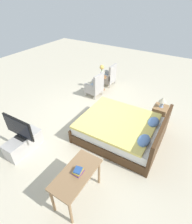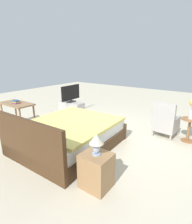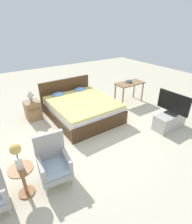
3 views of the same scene
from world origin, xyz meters
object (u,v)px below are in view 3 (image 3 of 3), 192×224
object	(u,v)px
table_lamp	(30,95)
vanity_desk	(130,86)
bed	(81,108)
flower_vase	(17,154)
side_table	(23,178)
armchair_by_window_right	(53,163)
book_stack	(129,82)
nightstand	(33,110)
tv_stand	(169,121)
tv_flatscreen	(173,103)

from	to	relation	value
table_lamp	vanity_desk	size ratio (longest dim) A/B	0.32
bed	flower_vase	distance (m)	2.93
side_table	vanity_desk	world-z (taller)	vanity_desk
armchair_by_window_right	bed	bearing A→B (deg)	49.25
side_table	armchair_by_window_right	bearing A→B (deg)	4.11
table_lamp	armchair_by_window_right	bearing A→B (deg)	-97.58
vanity_desk	table_lamp	bearing A→B (deg)	168.03
side_table	table_lamp	distance (m)	2.76
book_stack	nightstand	bearing A→B (deg)	168.31
flower_vase	book_stack	xyz separation A→B (m)	(4.11, 1.91, -0.09)
bed	armchair_by_window_right	world-z (taller)	bed
flower_vase	nightstand	bearing A→B (deg)	71.08
flower_vase	vanity_desk	size ratio (longest dim) A/B	0.46
bed	tv_stand	xyz separation A→B (m)	(1.73, -1.93, -0.08)
bed	book_stack	bearing A→B (deg)	0.34
bed	nightstand	bearing A→B (deg)	151.79
armchair_by_window_right	nightstand	bearing A→B (deg)	82.42
tv_stand	table_lamp	bearing A→B (deg)	138.91
nightstand	tv_stand	size ratio (longest dim) A/B	0.59
side_table	book_stack	distance (m)	4.56
armchair_by_window_right	table_lamp	xyz separation A→B (m)	(0.34, 2.54, 0.41)
armchair_by_window_right	table_lamp	bearing A→B (deg)	82.42
table_lamp	vanity_desk	world-z (taller)	table_lamp
vanity_desk	book_stack	bearing A→B (deg)	145.40
armchair_by_window_right	vanity_desk	bearing A→B (deg)	27.20
nightstand	vanity_desk	xyz separation A→B (m)	(3.26, -0.69, 0.35)
tv_flatscreen	book_stack	bearing A→B (deg)	83.30
side_table	book_stack	size ratio (longest dim) A/B	3.01
bed	flower_vase	world-z (taller)	flower_vase
table_lamp	tv_flatscreen	world-z (taller)	tv_flatscreen
bed	tv_flatscreen	bearing A→B (deg)	-48.13
bed	flower_vase	bearing A→B (deg)	-138.53
flower_vase	tv_stand	bearing A→B (deg)	-0.48
nightstand	tv_stand	world-z (taller)	nightstand
tv_stand	book_stack	bearing A→B (deg)	83.23
bed	book_stack	xyz separation A→B (m)	(1.96, 0.01, 0.48)
nightstand	side_table	bearing A→B (deg)	-108.92
armchair_by_window_right	table_lamp	size ratio (longest dim) A/B	2.79
side_table	nightstand	size ratio (longest dim) A/B	1.02
bed	nightstand	size ratio (longest dim) A/B	3.90
table_lamp	side_table	bearing A→B (deg)	-108.92
bed	tv_flatscreen	world-z (taller)	tv_flatscreen
tv_stand	vanity_desk	bearing A→B (deg)	82.16
tv_stand	book_stack	world-z (taller)	book_stack
flower_vase	vanity_desk	bearing A→B (deg)	24.50
table_lamp	book_stack	bearing A→B (deg)	-11.70
nightstand	tv_flatscreen	distance (m)	4.01
tv_stand	vanity_desk	xyz separation A→B (m)	(0.26, 1.92, 0.42)
vanity_desk	tv_flatscreen	bearing A→B (deg)	-97.78
tv_flatscreen	vanity_desk	world-z (taller)	tv_flatscreen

